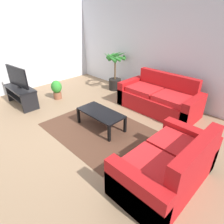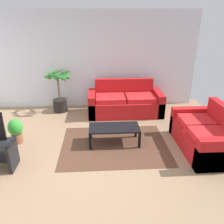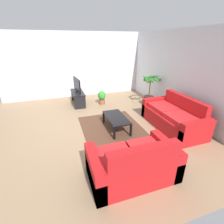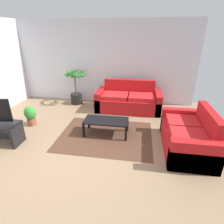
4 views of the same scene
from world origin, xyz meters
The scene contains 11 objects.
ground_plane centered at (0.00, 0.00, 0.00)m, with size 6.60×6.60×0.00m, color #937556.
wall_back centered at (0.00, 3.00, 1.35)m, with size 6.00×0.06×2.70m, color silver.
wall_left centered at (-3.00, 0.00, 1.35)m, with size 0.06×6.00×2.70m, color silver.
couch_main centered at (0.88, 2.28, 0.30)m, with size 1.99×0.90×0.90m.
couch_loveseat centered at (2.28, 0.35, 0.30)m, with size 0.90×1.58×0.90m.
tv_stand centered at (-1.88, -0.07, 0.32)m, with size 1.10×0.45×0.50m.
tv centered at (-1.88, -0.07, 0.79)m, with size 0.91×0.15×0.55m.
coffee_table centered at (0.47, 0.68, 0.33)m, with size 1.05×0.51×0.38m.
area_rug centered at (0.47, 0.58, 0.00)m, with size 2.20×1.70×0.01m, color #513323.
potted_palm centered at (-0.93, 2.55, 0.54)m, with size 0.80×0.77×1.22m.
potted_plant_small centered at (-1.60, 0.83, 0.30)m, with size 0.30×0.30×0.54m.
Camera 3 is at (4.37, -0.76, 2.36)m, focal length 26.25 mm.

